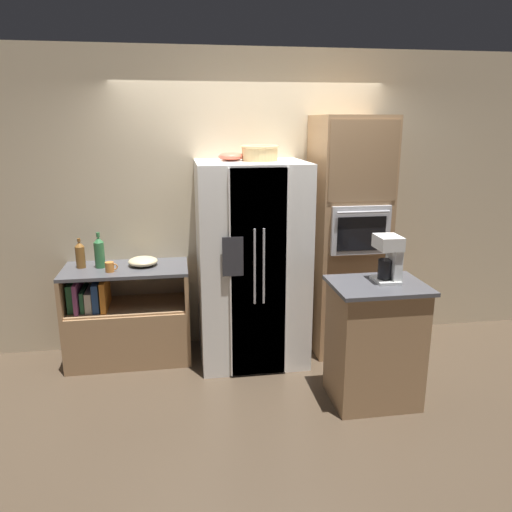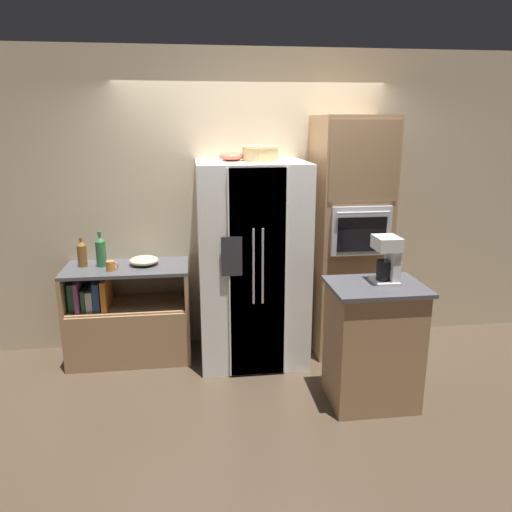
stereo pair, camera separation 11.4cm
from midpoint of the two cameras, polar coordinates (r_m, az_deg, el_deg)
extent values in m
plane|color=#4C3D2D|center=(4.77, 1.03, -11.66)|extent=(20.00, 20.00, 0.00)
cube|color=beige|center=(4.84, 0.18, 6.21)|extent=(12.00, 0.06, 2.80)
cube|color=#A87F56|center=(4.84, -13.46, -8.33)|extent=(1.10, 0.57, 0.52)
cube|color=#A87F56|center=(4.74, -13.65, -5.38)|extent=(1.06, 0.52, 0.02)
cube|color=#A87F56|center=(4.78, -20.15, -3.68)|extent=(0.04, 0.57, 0.34)
cube|color=#A87F56|center=(4.66, -7.23, -3.33)|extent=(0.04, 0.57, 0.34)
cube|color=#4C4C51|center=(4.64, -13.92, -1.36)|extent=(1.10, 0.57, 0.03)
cube|color=#337A4C|center=(4.75, -19.42, -4.10)|extent=(0.06, 0.29, 0.25)
cube|color=#934784|center=(4.74, -18.80, -3.99)|extent=(0.04, 0.39, 0.27)
cube|color=#337A4C|center=(4.74, -18.21, -4.43)|extent=(0.03, 0.32, 0.19)
cube|color=silver|center=(4.73, -17.57, -4.46)|extent=(0.06, 0.34, 0.18)
cube|color=#284C8E|center=(4.71, -16.84, -4.02)|extent=(0.06, 0.36, 0.26)
cube|color=orange|center=(4.70, -16.07, -3.89)|extent=(0.05, 0.39, 0.27)
cube|color=white|center=(4.52, 0.21, -0.80)|extent=(0.95, 0.80, 1.82)
cube|color=white|center=(4.13, 0.90, -2.35)|extent=(0.47, 0.02, 1.78)
cube|color=white|center=(4.13, 1.06, -2.35)|extent=(0.47, 0.02, 1.78)
cylinder|color=#B2B2B7|center=(4.08, 0.51, -1.26)|extent=(0.02, 0.02, 0.64)
cylinder|color=#B2B2B7|center=(4.09, 1.57, -1.22)|extent=(0.02, 0.02, 0.64)
cube|color=#2D2D33|center=(4.04, -1.99, -0.07)|extent=(0.17, 0.01, 0.33)
cube|color=#A87F56|center=(4.75, 11.18, 2.10)|extent=(0.65, 0.65, 2.21)
cube|color=silver|center=(4.41, 12.67, 2.80)|extent=(0.53, 0.04, 0.43)
cube|color=black|center=(4.39, 12.74, 2.42)|extent=(0.43, 0.01, 0.30)
cylinder|color=#B2B2B7|center=(4.34, 12.96, 4.85)|extent=(0.47, 0.02, 0.02)
cube|color=#94704C|center=(4.34, 13.06, 10.49)|extent=(0.61, 0.01, 0.68)
cube|color=#A87F56|center=(4.03, 13.98, -9.96)|extent=(0.65, 0.51, 0.94)
cube|color=#4C4C51|center=(3.86, 14.44, -3.40)|extent=(0.70, 0.56, 0.03)
cylinder|color=tan|center=(4.41, 1.24, 11.60)|extent=(0.31, 0.31, 0.12)
torus|color=tan|center=(4.40, 1.24, 12.39)|extent=(0.33, 0.33, 0.02)
ellipsoid|color=#DB664C|center=(4.42, -2.06, 11.32)|extent=(0.22, 0.22, 0.08)
cylinder|color=#33723F|center=(4.67, -16.63, 0.23)|extent=(0.09, 0.09, 0.23)
cone|color=#33723F|center=(4.64, -16.76, 1.89)|extent=(0.09, 0.09, 0.05)
cylinder|color=#33723F|center=(4.63, -16.80, 2.43)|extent=(0.03, 0.03, 0.04)
cylinder|color=brown|center=(4.73, -18.60, 0.00)|extent=(0.08, 0.08, 0.19)
cone|color=brown|center=(4.70, -18.72, 1.41)|extent=(0.08, 0.08, 0.05)
cylinder|color=brown|center=(4.69, -18.76, 1.86)|extent=(0.03, 0.03, 0.03)
cylinder|color=orange|center=(4.53, -15.60, -1.10)|extent=(0.08, 0.08, 0.09)
torus|color=orange|center=(4.52, -15.10, -1.08)|extent=(0.06, 0.01, 0.06)
ellipsoid|color=beige|center=(4.64, -12.00, -0.51)|extent=(0.26, 0.26, 0.08)
cube|color=white|center=(3.91, 15.25, -2.78)|extent=(0.17, 0.22, 0.02)
cylinder|color=black|center=(3.88, 15.16, -1.57)|extent=(0.10, 0.10, 0.15)
cube|color=white|center=(3.89, 16.19, -0.40)|extent=(0.06, 0.19, 0.36)
cube|color=white|center=(3.83, 15.55, 1.42)|extent=(0.17, 0.22, 0.10)
camera|label=1|loc=(0.06, -89.26, 0.20)|focal=35.00mm
camera|label=2|loc=(0.06, 90.74, -0.20)|focal=35.00mm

